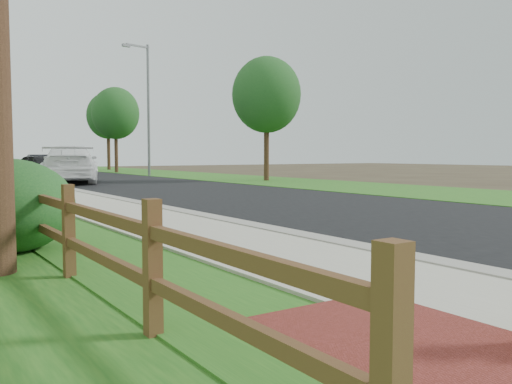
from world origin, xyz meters
TOP-DOWN VIEW (x-y plane):
  - ground at (0.00, 0.00)m, footprint 120.00×120.00m
  - road at (4.60, 35.00)m, footprint 8.00×90.00m
  - wet_gutter at (0.75, 35.00)m, footprint 0.50×90.00m
  - verge_far at (11.50, 35.00)m, footprint 6.00×90.00m
  - brick_patch at (-2.20, -1.00)m, footprint 1.60×2.40m
  - ranch_fence at (-3.60, 6.40)m, footprint 0.12×16.92m
  - white_suv at (2.00, 23.85)m, footprint 4.20×6.71m
  - dark_car_mid at (2.38, 34.27)m, footprint 3.06×4.48m
  - dark_car_far at (4.86, 44.32)m, footprint 1.51×4.24m
  - streetlight at (8.54, 29.98)m, footprint 1.95×0.60m
  - shrub_c at (-3.90, 5.01)m, footprint 2.47×2.47m
  - tree_near_right at (11.31, 20.28)m, footprint 3.66×3.66m
  - tree_mid_right at (9.11, 37.49)m, footprint 3.64×3.64m
  - tree_far_right at (11.01, 44.93)m, footprint 3.80×3.80m

SIDE VIEW (x-z plane):
  - ground at x=0.00m, z-range 0.00..0.00m
  - road at x=4.60m, z-range 0.00..0.02m
  - verge_far at x=11.50m, z-range 0.00..0.04m
  - wet_gutter at x=0.75m, z-range 0.02..0.02m
  - brick_patch at x=-2.20m, z-range 0.00..0.11m
  - ranch_fence at x=-3.60m, z-range 0.07..1.17m
  - shrub_c at x=-3.90m, z-range 0.00..1.38m
  - dark_car_far at x=4.86m, z-range 0.02..1.42m
  - dark_car_mid at x=2.38m, z-range 0.02..1.44m
  - white_suv at x=2.00m, z-range 0.02..1.83m
  - tree_near_right at x=11.31m, z-range 1.27..7.86m
  - tree_mid_right at x=9.11m, z-range 1.28..7.88m
  - streetlight at x=8.54m, z-range 0.57..9.08m
  - tree_far_right at x=11.01m, z-range 1.40..8.39m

